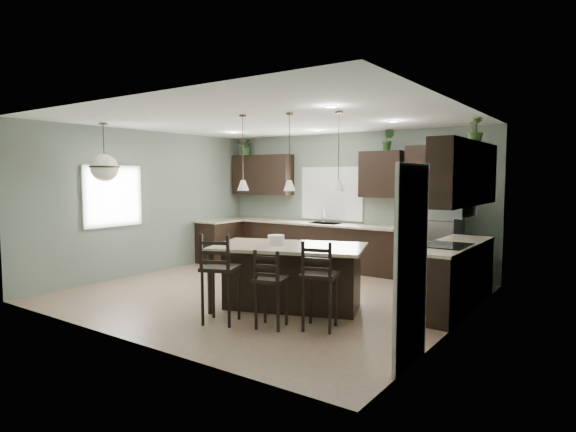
{
  "coord_description": "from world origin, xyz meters",
  "views": [
    {
      "loc": [
        4.69,
        -6.15,
        1.91
      ],
      "look_at": [
        0.1,
        0.4,
        1.25
      ],
      "focal_mm": 30.0,
      "sensor_mm": 36.0,
      "label": 1
    }
  ],
  "objects_px": {
    "refrigerator": "(434,231)",
    "serving_dish": "(276,240)",
    "bar_stool_left": "(221,278)",
    "bar_stool_right": "(320,285)",
    "bar_stool_center": "(271,288)",
    "plant_back_left": "(246,146)",
    "kitchen_island": "(289,277)"
  },
  "relations": [
    {
      "from": "serving_dish",
      "to": "bar_stool_left",
      "type": "relative_size",
      "value": 0.2
    },
    {
      "from": "kitchen_island",
      "to": "plant_back_left",
      "type": "bearing_deg",
      "value": 117.68
    },
    {
      "from": "bar_stool_right",
      "to": "plant_back_left",
      "type": "relative_size",
      "value": 2.61
    },
    {
      "from": "bar_stool_left",
      "to": "plant_back_left",
      "type": "relative_size",
      "value": 2.75
    },
    {
      "from": "refrigerator",
      "to": "bar_stool_right",
      "type": "xyz_separation_m",
      "value": [
        -0.27,
        -3.51,
        -0.36
      ]
    },
    {
      "from": "bar_stool_left",
      "to": "bar_stool_right",
      "type": "distance_m",
      "value": 1.3
    },
    {
      "from": "kitchen_island",
      "to": "bar_stool_center",
      "type": "height_order",
      "value": "bar_stool_center"
    },
    {
      "from": "bar_stool_left",
      "to": "bar_stool_right",
      "type": "bearing_deg",
      "value": 2.38
    },
    {
      "from": "kitchen_island",
      "to": "bar_stool_left",
      "type": "relative_size",
      "value": 1.79
    },
    {
      "from": "bar_stool_left",
      "to": "bar_stool_right",
      "type": "relative_size",
      "value": 1.05
    },
    {
      "from": "refrigerator",
      "to": "bar_stool_left",
      "type": "xyz_separation_m",
      "value": [
        -1.46,
        -4.03,
        -0.33
      ]
    },
    {
      "from": "kitchen_island",
      "to": "bar_stool_center",
      "type": "xyz_separation_m",
      "value": [
        0.32,
        -0.85,
        0.04
      ]
    },
    {
      "from": "kitchen_island",
      "to": "bar_stool_center",
      "type": "bearing_deg",
      "value": -89.57
    },
    {
      "from": "kitchen_island",
      "to": "serving_dish",
      "type": "xyz_separation_m",
      "value": [
        -0.19,
        -0.07,
        0.53
      ]
    },
    {
      "from": "refrigerator",
      "to": "serving_dish",
      "type": "bearing_deg",
      "value": -113.33
    },
    {
      "from": "bar_stool_right",
      "to": "serving_dish",
      "type": "bearing_deg",
      "value": 138.12
    },
    {
      "from": "refrigerator",
      "to": "plant_back_left",
      "type": "xyz_separation_m",
      "value": [
        -4.51,
        0.14,
        1.69
      ]
    },
    {
      "from": "serving_dish",
      "to": "bar_stool_right",
      "type": "height_order",
      "value": "bar_stool_right"
    },
    {
      "from": "plant_back_left",
      "to": "bar_stool_left",
      "type": "bearing_deg",
      "value": -53.74
    },
    {
      "from": "refrigerator",
      "to": "plant_back_left",
      "type": "relative_size",
      "value": 4.29
    },
    {
      "from": "bar_stool_center",
      "to": "bar_stool_right",
      "type": "distance_m",
      "value": 0.61
    },
    {
      "from": "refrigerator",
      "to": "kitchen_island",
      "type": "relative_size",
      "value": 0.87
    },
    {
      "from": "bar_stool_center",
      "to": "kitchen_island",
      "type": "bearing_deg",
      "value": 95.23
    },
    {
      "from": "bar_stool_center",
      "to": "plant_back_left",
      "type": "bearing_deg",
      "value": 118.07
    },
    {
      "from": "refrigerator",
      "to": "serving_dish",
      "type": "relative_size",
      "value": 7.71
    },
    {
      "from": "refrigerator",
      "to": "kitchen_island",
      "type": "height_order",
      "value": "refrigerator"
    },
    {
      "from": "bar_stool_center",
      "to": "bar_stool_right",
      "type": "relative_size",
      "value": 0.9
    },
    {
      "from": "kitchen_island",
      "to": "plant_back_left",
      "type": "relative_size",
      "value": 4.92
    },
    {
      "from": "kitchen_island",
      "to": "serving_dish",
      "type": "relative_size",
      "value": 8.85
    },
    {
      "from": "bar_stool_right",
      "to": "plant_back_left",
      "type": "xyz_separation_m",
      "value": [
        -4.24,
        3.64,
        2.05
      ]
    },
    {
      "from": "kitchen_island",
      "to": "bar_stool_right",
      "type": "height_order",
      "value": "bar_stool_right"
    },
    {
      "from": "refrigerator",
      "to": "bar_stool_right",
      "type": "bearing_deg",
      "value": -94.37
    }
  ]
}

